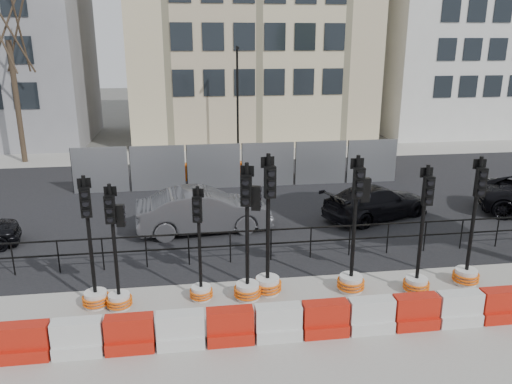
{
  "coord_description": "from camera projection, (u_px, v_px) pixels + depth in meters",
  "views": [
    {
      "loc": [
        -2.34,
        -12.18,
        6.26
      ],
      "look_at": [
        -0.19,
        3.0,
        1.6
      ],
      "focal_mm": 35.0,
      "sensor_mm": 36.0,
      "label": 1
    }
  ],
  "objects": [
    {
      "name": "sidewalk_far",
      "position": [
        228.0,
        154.0,
        28.83
      ],
      "size": [
        40.0,
        4.0,
        0.02
      ],
      "primitive_type": "cube",
      "color": "gray",
      "rests_on": "ground"
    },
    {
      "name": "kerb_railing",
      "position": [
        271.0,
        239.0,
        14.61
      ],
      "size": [
        18.0,
        0.04,
        1.0
      ],
      "color": "black",
      "rests_on": "ground"
    },
    {
      "name": "traffic_signal_e",
      "position": [
        268.0,
        267.0,
        12.66
      ],
      "size": [
        0.73,
        0.73,
        3.69
      ],
      "rotation": [
        0.0,
        0.0,
        0.15
      ],
      "color": "silver",
      "rests_on": "ground"
    },
    {
      "name": "tree_bare_far",
      "position": [
        7.0,
        33.0,
        24.94
      ],
      "size": [
        2.0,
        2.0,
        9.0
      ],
      "color": "#473828",
      "rests_on": "ground"
    },
    {
      "name": "traffic_signal_d",
      "position": [
        248.0,
        269.0,
        12.36
      ],
      "size": [
        0.7,
        0.7,
        3.54
      ],
      "rotation": [
        0.0,
        0.0,
        -0.27
      ],
      "color": "silver",
      "rests_on": "ground"
    },
    {
      "name": "heras_fencing",
      "position": [
        229.0,
        168.0,
        22.6
      ],
      "size": [
        14.33,
        1.72,
        2.0
      ],
      "color": "gray",
      "rests_on": "ground"
    },
    {
      "name": "car_c",
      "position": [
        376.0,
        202.0,
        18.23
      ],
      "size": [
        4.56,
        5.36,
        1.22
      ],
      "primitive_type": "imported",
      "rotation": [
        0.0,
        0.0,
        1.94
      ],
      "color": "black",
      "rests_on": "ground"
    },
    {
      "name": "traffic_signal_a",
      "position": [
        94.0,
        281.0,
        12.03
      ],
      "size": [
        0.66,
        0.66,
        3.34
      ],
      "rotation": [
        0.0,
        0.0,
        0.14
      ],
      "color": "silver",
      "rests_on": "ground"
    },
    {
      "name": "barrier_row",
      "position": [
        302.0,
        322.0,
        10.91
      ],
      "size": [
        16.75,
        0.5,
        0.8
      ],
      "color": "red",
      "rests_on": "ground"
    },
    {
      "name": "ground",
      "position": [
        278.0,
        279.0,
        13.67
      ],
      "size": [
        120.0,
        120.0,
        0.0
      ],
      "primitive_type": "plane",
      "color": "#51514C",
      "rests_on": "ground"
    },
    {
      "name": "sidewalk_near",
      "position": [
        303.0,
        341.0,
        10.82
      ],
      "size": [
        40.0,
        6.0,
        0.02
      ],
      "primitive_type": "cube",
      "color": "gray",
      "rests_on": "ground"
    },
    {
      "name": "traffic_signal_c",
      "position": [
        201.0,
        277.0,
        12.4
      ],
      "size": [
        0.59,
        0.59,
        2.98
      ],
      "rotation": [
        0.0,
        0.0,
        -0.25
      ],
      "color": "silver",
      "rests_on": "ground"
    },
    {
      "name": "lamp_post_far",
      "position": [
        238.0,
        99.0,
        26.99
      ],
      "size": [
        0.12,
        0.56,
        6.0
      ],
      "color": "black",
      "rests_on": "ground"
    },
    {
      "name": "traffic_signal_h",
      "position": [
        468.0,
        259.0,
        13.18
      ],
      "size": [
        0.69,
        0.69,
        3.51
      ],
      "rotation": [
        0.0,
        0.0,
        -0.15
      ],
      "color": "silver",
      "rests_on": "ground"
    },
    {
      "name": "car_b",
      "position": [
        204.0,
        211.0,
        16.89
      ],
      "size": [
        2.51,
        4.85,
        1.49
      ],
      "primitive_type": "imported",
      "rotation": [
        0.0,
        0.0,
        1.67
      ],
      "color": "#414145",
      "rests_on": "ground"
    },
    {
      "name": "traffic_signal_g",
      "position": [
        418.0,
        268.0,
        12.73
      ],
      "size": [
        0.67,
        0.67,
        3.41
      ],
      "rotation": [
        0.0,
        0.0,
        -0.05
      ],
      "color": "silver",
      "rests_on": "ground"
    },
    {
      "name": "road",
      "position": [
        247.0,
        201.0,
        20.3
      ],
      "size": [
        40.0,
        14.0,
        0.03
      ],
      "primitive_type": "cube",
      "color": "black",
      "rests_on": "ground"
    },
    {
      "name": "traffic_signal_f",
      "position": [
        353.0,
        261.0,
        12.75
      ],
      "size": [
        0.71,
        0.71,
        3.63
      ],
      "rotation": [
        0.0,
        0.0,
        -0.01
      ],
      "color": "silver",
      "rests_on": "ground"
    },
    {
      "name": "building_white",
      "position": [
        463.0,
        15.0,
        34.46
      ],
      "size": [
        12.0,
        9.06,
        16.0
      ],
      "color": "silver",
      "rests_on": "ground"
    },
    {
      "name": "traffic_signal_b",
      "position": [
        118.0,
        280.0,
        11.95
      ],
      "size": [
        0.62,
        0.62,
        3.16
      ],
      "rotation": [
        0.0,
        0.0,
        -0.07
      ],
      "color": "silver",
      "rests_on": "ground"
    }
  ]
}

